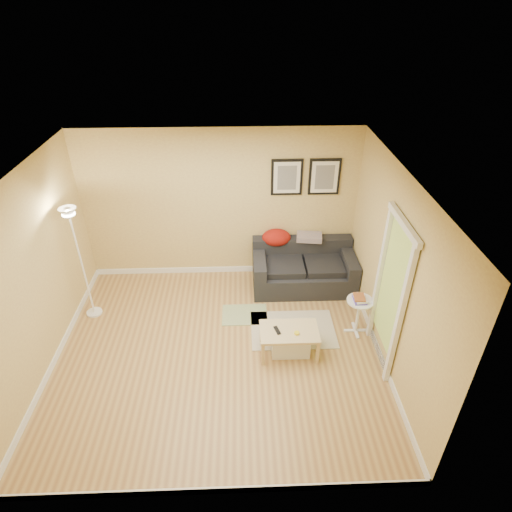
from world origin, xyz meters
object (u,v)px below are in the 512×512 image
Objects in this scene: storage_bin at (290,341)px; sofa at (304,267)px; floor_lamp at (83,267)px; book_stack at (360,298)px; coffee_table at (289,341)px; side_table at (358,316)px.

sofa is at bearing 75.97° from storage_bin.
sofa is 3.47m from floor_lamp.
book_stack is at bearing -8.00° from floor_lamp.
sofa is 2.12× the size of coffee_table.
sofa reaches higher than coffee_table.
sofa is at bearing 118.47° from side_table.
book_stack is 4.05m from floor_lamp.
coffee_table reaches higher than storage_bin.
floor_lamp reaches higher than sofa.
side_table is 2.59× the size of book_stack.
sofa is 3.13× the size of storage_bin.
coffee_table is 3.54× the size of book_stack.
coffee_table is 3.19m from floor_lamp.
floor_lamp reaches higher than coffee_table.
coffee_table is at bearing -159.63° from side_table.
book_stack is (1.03, 0.39, 0.42)m from coffee_table.
storage_bin is (-0.38, -1.53, -0.21)m from sofa.
sofa is 1.63m from coffee_table.
book_stack is (-0.01, -0.00, 0.33)m from side_table.
sofa is 1.59m from storage_bin.
sofa is 2.90× the size of side_table.
book_stack is at bearing 19.14° from storage_bin.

